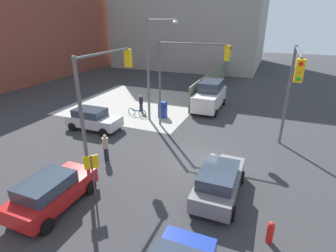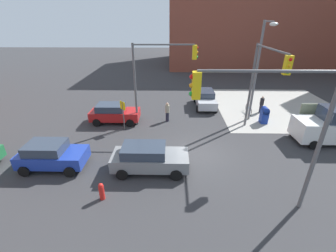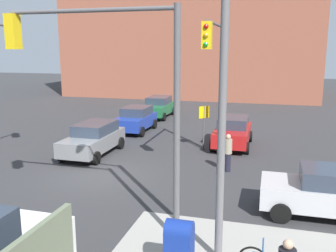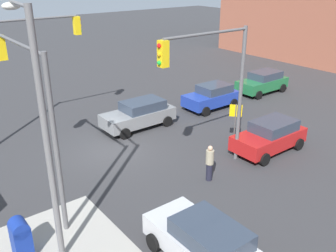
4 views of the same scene
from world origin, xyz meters
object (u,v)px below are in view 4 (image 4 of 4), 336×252
mailbox_blue (21,237)px  fire_hydrant (145,102)px  hatchback_blue (212,96)px  traffic_signal_ne_corner (30,95)px  coupe_red (270,136)px  pedestrian_crossing (210,162)px  traffic_signal_se_corner (25,54)px  street_lamp_corner (41,121)px  coupe_green (263,82)px  traffic_signal_nw_corner (213,75)px  sedan_silver (205,243)px  sedan_gray (139,114)px

mailbox_blue → fire_hydrant: size_ratio=1.52×
hatchback_blue → fire_hydrant: bearing=-35.3°
traffic_signal_ne_corner → coupe_red: traffic_signal_ne_corner is taller
traffic_signal_ne_corner → pedestrian_crossing: traffic_signal_ne_corner is taller
traffic_signal_se_corner → fire_hydrant: (-7.38, 0.30, -4.15)m
traffic_signal_ne_corner → street_lamp_corner: street_lamp_corner is taller
traffic_signal_se_corner → coupe_green: bearing=170.5°
fire_hydrant → hatchback_blue: hatchback_blue is taller
traffic_signal_nw_corner → hatchback_blue: bearing=-134.5°
coupe_green → hatchback_blue: (5.50, 0.13, -0.00)m
sedan_silver → hatchback_blue: 14.77m
pedestrian_crossing → traffic_signal_nw_corner: bearing=27.6°
mailbox_blue → sedan_silver: sedan_silver is taller
traffic_signal_se_corner → sedan_silver: 13.94m
coupe_red → hatchback_blue: bearing=-108.2°
fire_hydrant → pedestrian_crossing: size_ratio=0.55×
street_lamp_corner → coupe_red: 12.30m
sedan_gray → pedestrian_crossing: bearing=82.5°
fire_hydrant → sedan_silver: bearing=62.8°
hatchback_blue → sedan_silver: bearing=45.3°
street_lamp_corner → fire_hydrant: size_ratio=8.51×
traffic_signal_ne_corner → sedan_gray: size_ratio=1.49×
mailbox_blue → coupe_green: bearing=-161.7°
traffic_signal_nw_corner → traffic_signal_ne_corner: 7.44m
traffic_signal_se_corner → traffic_signal_ne_corner: same height
traffic_signal_nw_corner → hatchback_blue: traffic_signal_nw_corner is taller
traffic_signal_se_corner → hatchback_blue: size_ratio=1.71×
coupe_green → street_lamp_corner: bearing=20.4°
sedan_silver → pedestrian_crossing: (-3.73, -3.69, 0.04)m
traffic_signal_nw_corner → sedan_gray: 7.32m
mailbox_blue → sedan_gray: 11.37m
traffic_signal_ne_corner → street_lamp_corner: size_ratio=0.81×
traffic_signal_nw_corner → street_lamp_corner: street_lamp_corner is taller
street_lamp_corner → sedan_gray: bearing=-138.2°
traffic_signal_nw_corner → street_lamp_corner: (7.82, 0.93, 0.11)m
street_lamp_corner → pedestrian_crossing: street_lamp_corner is taller
street_lamp_corner → sedan_silver: size_ratio=1.93×
mailbox_blue → hatchback_blue: 16.27m
traffic_signal_nw_corner → traffic_signal_se_corner: bearing=-60.7°
sedan_gray → traffic_signal_ne_corner: bearing=30.0°
coupe_green → traffic_signal_se_corner: bearing=-9.5°
sedan_gray → coupe_red: bearing=118.1°
sedan_gray → mailbox_blue: bearing=36.7°
coupe_red → fire_hydrant: bearing=-80.6°
traffic_signal_ne_corner → hatchback_blue: traffic_signal_ne_corner is taller
coupe_green → hatchback_blue: 5.50m
mailbox_blue → pedestrian_crossing: (-8.20, 0.20, 0.12)m
fire_hydrant → coupe_red: size_ratio=0.23×
mailbox_blue → fire_hydrant: bearing=-140.6°
traffic_signal_ne_corner → street_lamp_corner: bearing=77.4°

